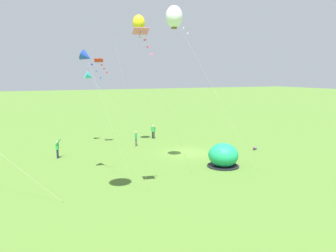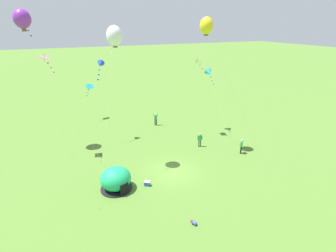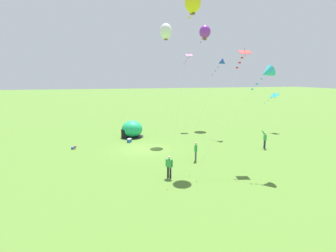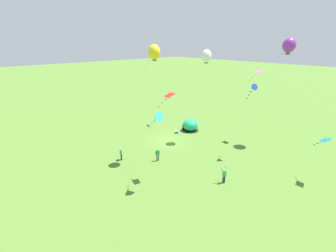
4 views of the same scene
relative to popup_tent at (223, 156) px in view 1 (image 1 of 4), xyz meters
name	(u,v)px [view 1 (image 1 of 4)]	position (x,y,z in m)	size (l,w,h in m)	color
ground_plane	(188,153)	(5.84, 0.40, -1.00)	(300.00, 300.00, 0.00)	#517A2D
popup_tent	(223,156)	(0.00, 0.00, 0.00)	(2.81, 2.81, 2.10)	#1EAD6B
cooler_box	(214,156)	(2.67, -0.69, -0.78)	(0.64, 0.61, 0.44)	#2659B2
toddler_crawling	(255,148)	(4.04, -6.73, -0.82)	(0.39, 0.55, 0.32)	blue
person_far_back	(57,148)	(9.06, 12.98, 0.00)	(0.71, 0.60, 1.89)	#1E2347
person_strolling	(153,131)	(14.50, 0.85, -0.03)	(0.42, 0.48, 1.72)	black
person_center_field	(136,138)	(11.16, 4.28, -0.03)	(0.54, 0.38, 1.72)	#4C4C51
kite_red	(100,63)	(12.63, 7.74, 8.27)	(3.83, 5.95, 9.93)	silver
kite_pink	(143,37)	(-3.97, 8.80, 9.32)	(4.49, 6.34, 11.08)	silver
kite_cyan	(89,76)	(14.77, 8.56, 6.84)	(0.97, 6.72, 8.44)	silver
kite_yellow	(139,23)	(11.00, 3.82, 12.53)	(6.26, 4.37, 14.38)	silver
kite_blue	(87,57)	(1.61, 11.26, 8.33)	(2.31, 3.39, 9.88)	silver
kite_white	(174,17)	(1.75, 3.99, 11.75)	(4.41, 6.88, 13.63)	silver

